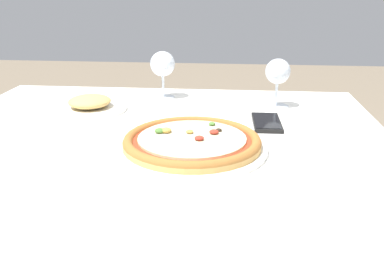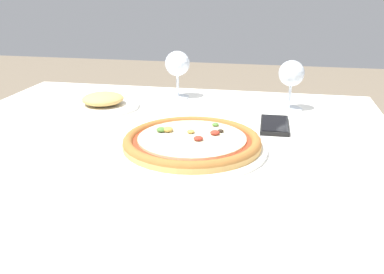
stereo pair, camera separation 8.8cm
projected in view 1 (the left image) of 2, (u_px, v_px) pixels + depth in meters
The scene contains 6 objects.
dining_table at pixel (149, 186), 0.96m from camera, with size 1.12×1.12×0.73m.
pizza_plate at pixel (192, 143), 0.93m from camera, with size 0.33×0.33×0.04m.
wine_glass_far_left at pixel (278, 74), 1.21m from camera, with size 0.08×0.08×0.14m.
wine_glass_far_right at pixel (163, 66), 1.31m from camera, with size 0.08×0.08×0.15m.
cell_phone at pixel (267, 122), 1.09m from camera, with size 0.07×0.15×0.01m.
side_plate at pixel (90, 105), 1.21m from camera, with size 0.21×0.21×0.04m.
Camera 1 is at (0.17, -0.85, 1.08)m, focal length 40.00 mm.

